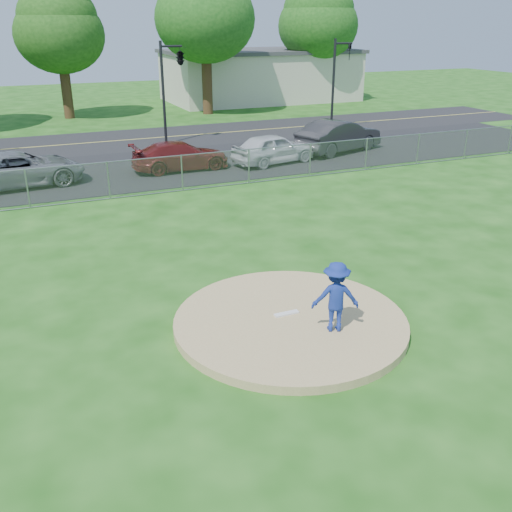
% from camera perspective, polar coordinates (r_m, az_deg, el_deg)
% --- Properties ---
extents(ground, '(120.00, 120.00, 0.00)m').
position_cam_1_polar(ground, '(22.07, -8.33, 4.87)').
color(ground, '#164C10').
rests_on(ground, ground).
extents(pitchers_mound, '(5.40, 5.40, 0.20)m').
position_cam_1_polar(pitchers_mound, '(13.35, 3.44, -6.59)').
color(pitchers_mound, tan).
rests_on(pitchers_mound, ground).
extents(pitching_rubber, '(0.60, 0.15, 0.04)m').
position_cam_1_polar(pitching_rubber, '(13.45, 3.07, -5.77)').
color(pitching_rubber, white).
rests_on(pitching_rubber, pitchers_mound).
extents(chain_link_fence, '(40.00, 0.06, 1.50)m').
position_cam_1_polar(chain_link_fence, '(23.73, -9.75, 7.91)').
color(chain_link_fence, gray).
rests_on(chain_link_fence, ground).
extents(parking_lot, '(50.00, 8.00, 0.01)m').
position_cam_1_polar(parking_lot, '(28.18, -11.95, 8.48)').
color(parking_lot, black).
rests_on(parking_lot, ground).
extents(street, '(60.00, 7.00, 0.01)m').
position_cam_1_polar(street, '(35.40, -14.59, 11.03)').
color(street, black).
rests_on(street, ground).
extents(commercial_building, '(16.40, 9.40, 4.30)m').
position_cam_1_polar(commercial_building, '(53.06, 0.40, 17.66)').
color(commercial_building, beige).
rests_on(commercial_building, ground).
extents(tree_center, '(6.16, 6.16, 9.84)m').
position_cam_1_polar(tree_center, '(44.59, -19.17, 21.17)').
color(tree_center, '#3C2615').
rests_on(tree_center, ground).
extents(tree_right, '(7.28, 7.28, 11.63)m').
position_cam_1_polar(tree_right, '(44.75, -5.15, 23.73)').
color(tree_right, '#3B2515').
rests_on(tree_right, ground).
extents(tree_far_right, '(6.72, 6.72, 10.74)m').
position_cam_1_polar(tree_far_right, '(51.98, 6.25, 22.84)').
color(tree_far_right, '#3A2615').
rests_on(tree_far_right, ground).
extents(traffic_signal_center, '(1.42, 2.48, 5.60)m').
position_cam_1_polar(traffic_signal_center, '(33.75, -7.77, 18.91)').
color(traffic_signal_center, black).
rests_on(traffic_signal_center, ground).
extents(traffic_signal_right, '(1.28, 0.20, 5.60)m').
position_cam_1_polar(traffic_signal_right, '(37.98, 8.09, 17.37)').
color(traffic_signal_right, black).
rests_on(traffic_signal_right, ground).
extents(pitcher, '(1.19, 0.94, 1.61)m').
position_cam_1_polar(pitcher, '(12.57, 7.98, -4.06)').
color(pitcher, navy).
rests_on(pitcher, pitchers_mound).
extents(traffic_cone, '(0.31, 0.31, 0.60)m').
position_cam_1_polar(traffic_cone, '(26.85, -22.10, 7.30)').
color(traffic_cone, red).
rests_on(traffic_cone, parking_lot).
extents(parked_car_gray, '(5.54, 3.05, 1.47)m').
position_cam_1_polar(parked_car_gray, '(26.50, -22.52, 8.04)').
color(parked_car_gray, slate).
rests_on(parked_car_gray, parking_lot).
extents(parked_car_darkred, '(4.62, 1.94, 1.33)m').
position_cam_1_polar(parked_car_darkred, '(27.58, -7.56, 9.90)').
color(parked_car_darkred, maroon).
rests_on(parked_car_darkred, parking_lot).
extents(parked_car_pearl, '(4.59, 2.61, 1.47)m').
position_cam_1_polar(parked_car_pearl, '(28.67, 1.75, 10.70)').
color(parked_car_pearl, silver).
rests_on(parked_car_pearl, parking_lot).
extents(parked_car_charcoal, '(5.51, 3.38, 1.71)m').
position_cam_1_polar(parked_car_charcoal, '(31.58, 8.27, 11.80)').
color(parked_car_charcoal, '#28282B').
rests_on(parked_car_charcoal, parking_lot).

